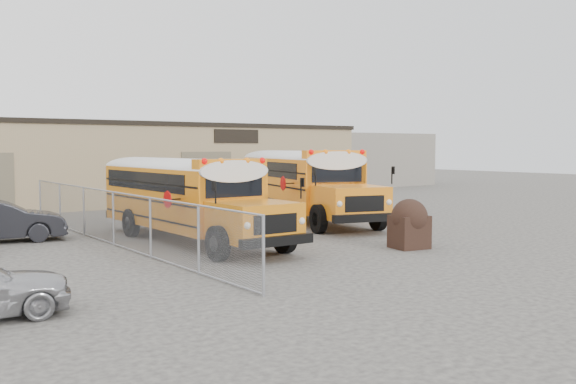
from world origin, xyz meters
TOP-DOWN VIEW (x-y plane):
  - ground at (0.00, 0.00)m, footprint 120.00×120.00m
  - warehouse at (-0.00, 19.99)m, footprint 30.20×10.20m
  - chainlink_fence at (-6.00, 3.00)m, footprint 0.07×18.07m
  - distant_building_right at (24.00, 24.00)m, footprint 10.00×8.00m
  - school_bus_left at (-3.62, 8.62)m, footprint 3.04×10.06m
  - school_bus_right at (5.35, 11.72)m, footprint 5.26×11.15m
  - tarp_bundle at (1.51, -3.15)m, footprint 1.21×1.17m

SIDE VIEW (x-z plane):
  - ground at x=0.00m, z-range 0.00..0.00m
  - tarp_bundle at x=1.51m, z-range 0.02..1.62m
  - chainlink_fence at x=-6.00m, z-range 0.00..1.80m
  - school_bus_left at x=-3.62m, z-range 0.23..3.17m
  - school_bus_right at x=5.35m, z-range 0.25..3.42m
  - distant_building_right at x=24.00m, z-range 0.00..4.40m
  - warehouse at x=0.00m, z-range 0.04..4.71m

